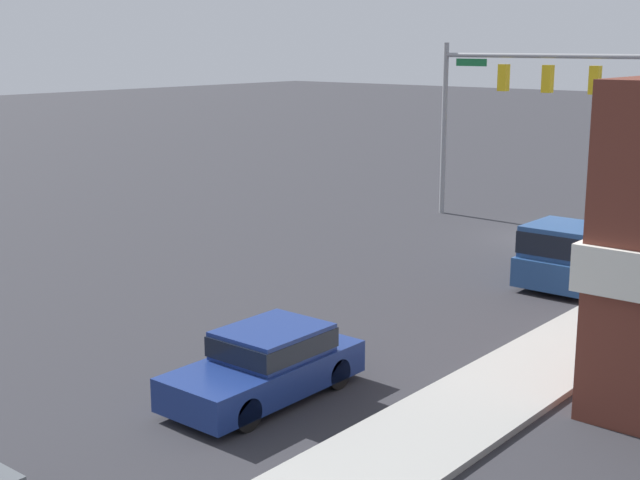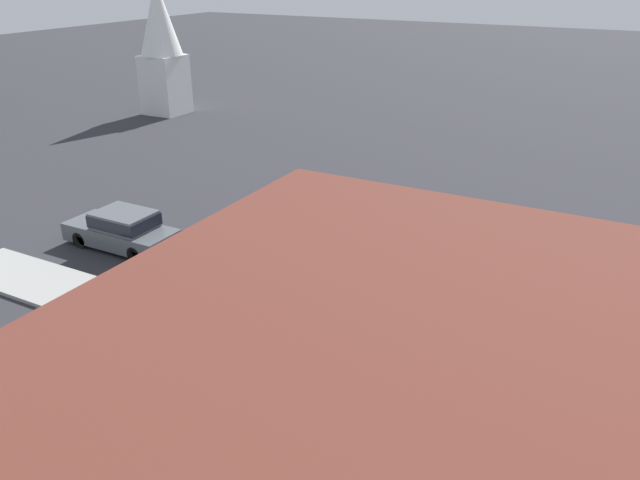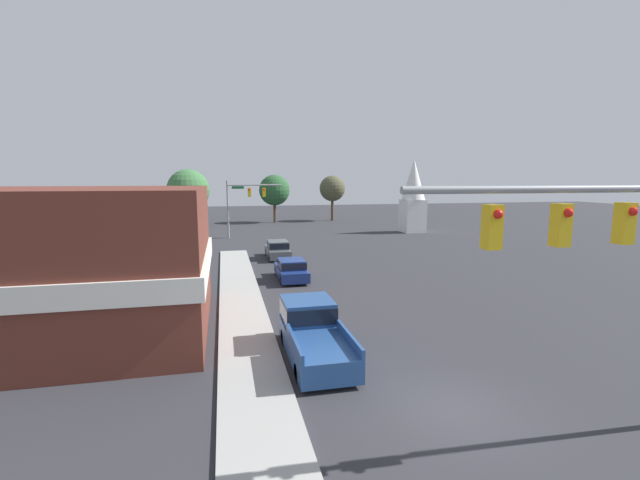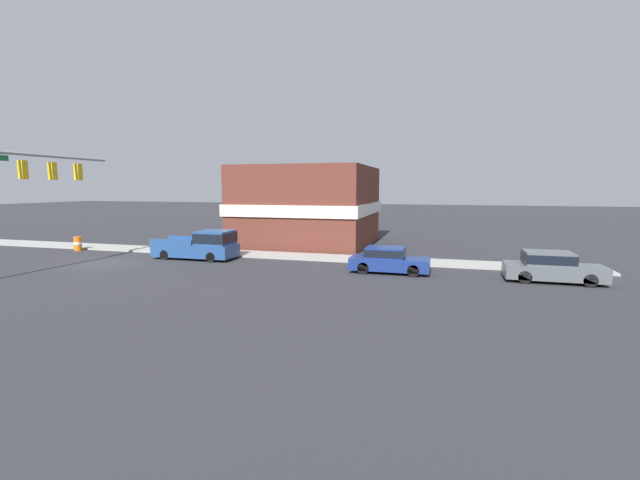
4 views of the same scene
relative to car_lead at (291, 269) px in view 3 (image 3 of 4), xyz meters
name	(u,v)px [view 3 (image 3 of 4)]	position (x,y,z in m)	size (l,w,h in m)	color
ground_plane	(452,411)	(2.09, -17.69, -0.76)	(200.00, 200.00, 0.00)	#2D2D33
sidewalk_curb	(262,433)	(-3.61, -17.69, -0.69)	(2.40, 60.00, 0.14)	#9E9E99
near_signal_assembly	(612,242)	(5.11, -19.73, 4.57)	(8.86, 0.49, 7.16)	gray
far_signal_assembly	(245,197)	(-1.92, 22.34, 4.04)	(6.45, 0.49, 6.69)	gray
car_lead	(291,269)	(0.00, 0.00, 0.00)	(1.84, 4.42, 1.45)	black
car_second_ahead	(278,249)	(0.11, 8.32, 0.05)	(1.82, 4.69, 1.56)	black
pickup_truck_parked	(312,330)	(-1.14, -12.55, 0.20)	(2.14, 5.59, 1.95)	black
corner_brick_building	(77,263)	(-10.79, -8.14, 2.47)	(11.26, 10.70, 6.51)	brown
church_steeple	(413,194)	(19.61, 22.94, 4.15)	(3.00, 3.00, 9.39)	white
backdrop_tree_left_far	(188,190)	(-9.54, 39.76, 4.42)	(6.36, 6.36, 8.36)	#4C3823
backdrop_tree_left_mid	(274,190)	(3.58, 39.45, 4.35)	(4.84, 4.84, 7.55)	#4C3823
backdrop_tree_center	(332,189)	(13.24, 40.18, 4.53)	(4.22, 4.22, 7.43)	#4C3823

